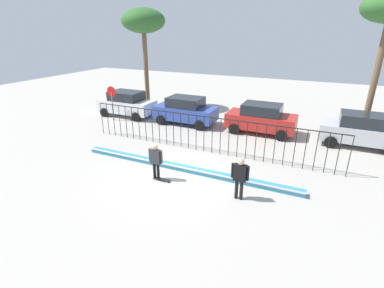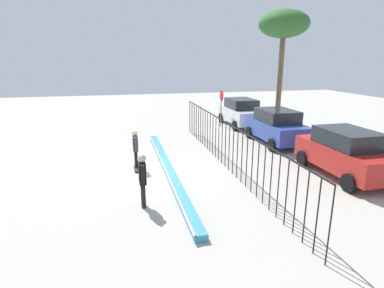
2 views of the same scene
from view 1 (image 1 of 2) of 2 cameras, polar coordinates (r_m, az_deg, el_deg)
ground_plane at (r=13.23m, az=-2.81°, el=-6.25°), size 60.00×60.00×0.00m
bowl_coping_ledge at (r=13.60m, az=-1.78°, el=-4.84°), size 11.00×0.40×0.27m
perimeter_fence at (r=15.31m, az=2.43°, el=2.74°), size 14.04×0.04×2.00m
skateboarder at (r=12.54m, az=-7.26°, el=-2.90°), size 0.68×0.26×1.69m
skateboard at (r=12.82m, az=-6.00°, el=-7.03°), size 0.80×0.20×0.07m
camera_operator at (r=11.15m, az=9.54°, el=-6.11°), size 0.71×0.27×1.76m
parked_car_white at (r=22.59m, az=-12.86°, el=7.89°), size 4.30×2.12×1.90m
parked_car_blue at (r=20.13m, az=-1.29°, el=6.75°), size 4.30×2.12×1.90m
parked_car_red at (r=18.78m, az=13.63°, el=5.01°), size 4.30×2.12×1.90m
parked_car_silver at (r=18.70m, az=30.72°, el=2.41°), size 4.30×2.12×1.90m
stop_sign at (r=21.50m, az=-15.68°, el=8.70°), size 0.76×0.07×2.50m
palm_tree_short at (r=24.21m, az=-9.68°, el=22.80°), size 3.38×3.38×7.79m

